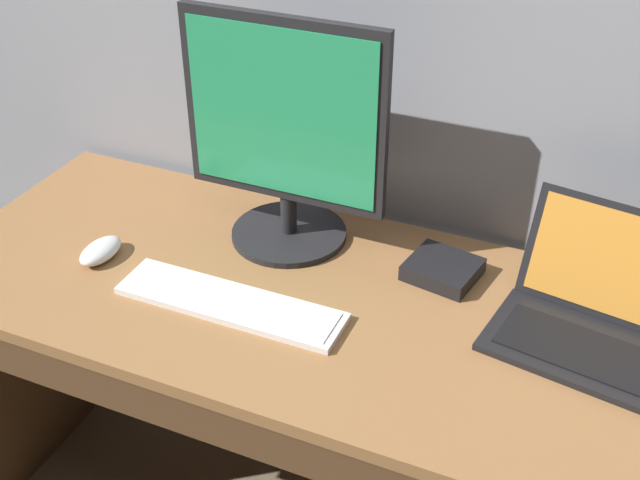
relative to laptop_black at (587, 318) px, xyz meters
The scene contains 6 objects.
desk 0.47m from the laptop_black, 165.14° to the right, with size 1.85×0.66×0.75m.
laptop_black is the anchor object (origin of this frame).
external_monitor 0.69m from the laptop_black, behind, with size 0.44×0.26×0.50m.
wired_keyboard 0.68m from the laptop_black, 164.40° to the right, with size 0.47×0.12×0.02m.
computer_mouse 1.00m from the laptop_black, behind, with size 0.06×0.11×0.04m, color white.
external_drive_box 0.31m from the laptop_black, 164.57° to the left, with size 0.14×0.13×0.03m, color black.
Camera 1 is at (0.41, -1.18, 1.74)m, focal length 45.61 mm.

